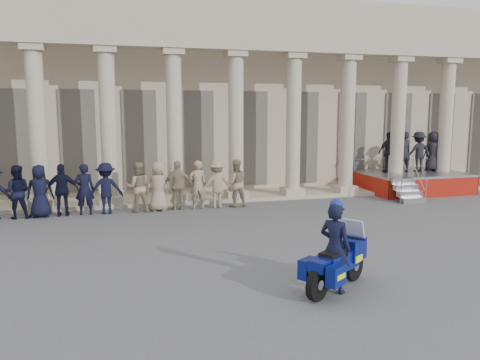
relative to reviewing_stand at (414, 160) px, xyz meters
name	(u,v)px	position (x,y,z in m)	size (l,w,h in m)	color
ground	(264,258)	(-10.08, -8.05, -1.52)	(90.00, 90.00, 0.00)	#4B4B4E
building	(182,99)	(-10.08, 6.70, 3.01)	(40.00, 12.50, 9.00)	tan
officer_rank	(58,190)	(-15.83, -1.34, -0.56)	(14.28, 0.73, 1.92)	black
reviewing_stand	(414,160)	(0.00, 0.00, 0.00)	(4.67, 4.37, 2.86)	gray
motorcycle	(337,262)	(-9.25, -10.53, -0.90)	(1.92, 1.54, 1.43)	black
rider	(335,246)	(-9.35, -10.60, -0.52)	(0.78, 0.84, 2.02)	black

